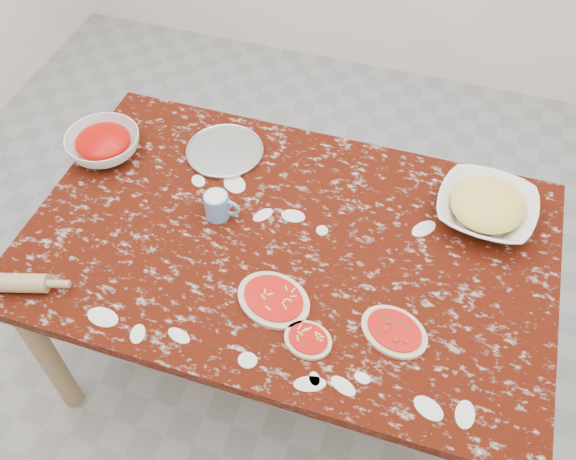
# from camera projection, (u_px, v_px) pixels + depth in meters

# --- Properties ---
(ground) EXTENTS (4.00, 4.00, 0.00)m
(ground) POSITION_uv_depth(u_px,v_px,m) (288.00, 356.00, 2.44)
(ground) COLOR gray
(worktable) EXTENTS (1.60, 1.00, 0.75)m
(worktable) POSITION_uv_depth(u_px,v_px,m) (288.00, 257.00, 1.93)
(worktable) COLOR #350C04
(worktable) RESTS_ON ground
(pizza_tray) EXTENTS (0.27, 0.27, 0.01)m
(pizza_tray) POSITION_uv_depth(u_px,v_px,m) (225.00, 151.00, 2.11)
(pizza_tray) COLOR #B2B2B7
(pizza_tray) RESTS_ON worktable
(sauce_bowl) EXTENTS (0.26, 0.26, 0.08)m
(sauce_bowl) POSITION_uv_depth(u_px,v_px,m) (104.00, 145.00, 2.08)
(sauce_bowl) COLOR white
(sauce_bowl) RESTS_ON worktable
(cheese_bowl) EXTENTS (0.33, 0.33, 0.07)m
(cheese_bowl) POSITION_uv_depth(u_px,v_px,m) (486.00, 209.00, 1.90)
(cheese_bowl) COLOR white
(cheese_bowl) RESTS_ON worktable
(flour_mug) EXTENTS (0.11, 0.08, 0.09)m
(flour_mug) POSITION_uv_depth(u_px,v_px,m) (218.00, 205.00, 1.89)
(flour_mug) COLOR #628DC6
(flour_mug) RESTS_ON worktable
(pizza_left) EXTENTS (0.26, 0.23, 0.02)m
(pizza_left) POSITION_uv_depth(u_px,v_px,m) (274.00, 299.00, 1.72)
(pizza_left) COLOR beige
(pizza_left) RESTS_ON worktable
(pizza_mid) EXTENTS (0.15, 0.14, 0.02)m
(pizza_mid) POSITION_uv_depth(u_px,v_px,m) (308.00, 340.00, 1.64)
(pizza_mid) COLOR beige
(pizza_mid) RESTS_ON worktable
(pizza_right) EXTENTS (0.23, 0.20, 0.02)m
(pizza_right) POSITION_uv_depth(u_px,v_px,m) (394.00, 331.00, 1.66)
(pizza_right) COLOR beige
(pizza_right) RESTS_ON worktable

